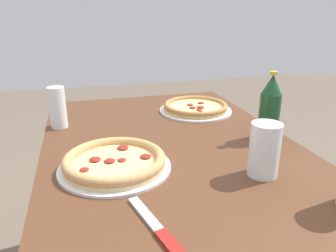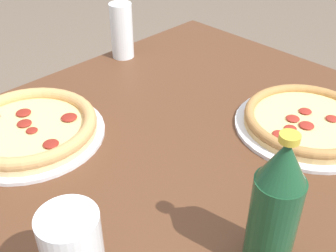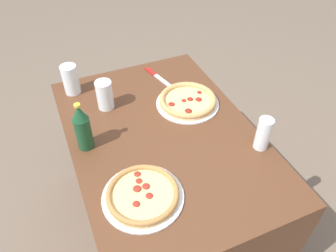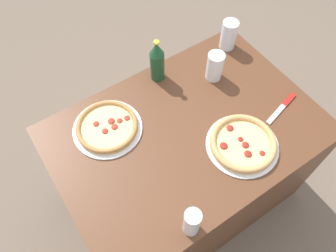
{
  "view_description": "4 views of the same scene",
  "coord_description": "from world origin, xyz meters",
  "px_view_note": "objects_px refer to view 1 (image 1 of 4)",
  "views": [
    {
      "loc": [
        0.97,
        -0.27,
        1.14
      ],
      "look_at": [
        -0.04,
        0.01,
        0.76
      ],
      "focal_mm": 35.0,
      "sensor_mm": 36.0,
      "label": 1
    },
    {
      "loc": [
        0.45,
        0.51,
        1.24
      ],
      "look_at": [
        -0.04,
        0.02,
        0.76
      ],
      "focal_mm": 45.0,
      "sensor_mm": 36.0,
      "label": 2
    },
    {
      "loc": [
        -0.98,
        0.39,
        1.73
      ],
      "look_at": [
        -0.03,
        -0.01,
        0.79
      ],
      "focal_mm": 35.0,
      "sensor_mm": 36.0,
      "label": 3
    },
    {
      "loc": [
        -0.49,
        -0.58,
        1.94
      ],
      "look_at": [
        -0.09,
        0.02,
        0.81
      ],
      "focal_mm": 35.0,
      "sensor_mm": 36.0,
      "label": 4
    }
  ],
  "objects_px": {
    "glass_water": "(58,110)",
    "glass_red_wine": "(264,152)",
    "pizza_salami": "(196,107)",
    "beer_bottle": "(270,108)",
    "pizza_pepperoni": "(115,162)",
    "knife": "(157,228)"
  },
  "relations": [
    {
      "from": "pizza_pepperoni",
      "to": "beer_bottle",
      "type": "xyz_separation_m",
      "value": [
        -0.09,
        0.52,
        0.09
      ]
    },
    {
      "from": "pizza_salami",
      "to": "beer_bottle",
      "type": "height_order",
      "value": "beer_bottle"
    },
    {
      "from": "pizza_pepperoni",
      "to": "glass_water",
      "type": "bearing_deg",
      "value": -157.6
    },
    {
      "from": "pizza_salami",
      "to": "glass_red_wine",
      "type": "distance_m",
      "value": 0.57
    },
    {
      "from": "pizza_pepperoni",
      "to": "beer_bottle",
      "type": "height_order",
      "value": "beer_bottle"
    },
    {
      "from": "pizza_pepperoni",
      "to": "knife",
      "type": "height_order",
      "value": "pizza_pepperoni"
    },
    {
      "from": "pizza_pepperoni",
      "to": "pizza_salami",
      "type": "bearing_deg",
      "value": 137.9
    },
    {
      "from": "pizza_pepperoni",
      "to": "pizza_salami",
      "type": "relative_size",
      "value": 1.01
    },
    {
      "from": "beer_bottle",
      "to": "glass_water",
      "type": "bearing_deg",
      "value": -113.55
    },
    {
      "from": "pizza_pepperoni",
      "to": "glass_red_wine",
      "type": "height_order",
      "value": "glass_red_wine"
    },
    {
      "from": "pizza_salami",
      "to": "glass_red_wine",
      "type": "xyz_separation_m",
      "value": [
        0.57,
        -0.02,
        0.05
      ]
    },
    {
      "from": "glass_red_wine",
      "to": "knife",
      "type": "xyz_separation_m",
      "value": [
        0.15,
        -0.32,
        -0.06
      ]
    },
    {
      "from": "glass_water",
      "to": "glass_red_wine",
      "type": "bearing_deg",
      "value": 45.53
    },
    {
      "from": "glass_red_wine",
      "to": "knife",
      "type": "distance_m",
      "value": 0.36
    },
    {
      "from": "pizza_pepperoni",
      "to": "pizza_salami",
      "type": "distance_m",
      "value": 0.58
    },
    {
      "from": "pizza_pepperoni",
      "to": "glass_red_wine",
      "type": "relative_size",
      "value": 2.15
    },
    {
      "from": "glass_red_wine",
      "to": "beer_bottle",
      "type": "bearing_deg",
      "value": 146.35
    },
    {
      "from": "pizza_salami",
      "to": "knife",
      "type": "relative_size",
      "value": 1.38
    },
    {
      "from": "glass_red_wine",
      "to": "glass_water",
      "type": "bearing_deg",
      "value": -134.47
    },
    {
      "from": "pizza_salami",
      "to": "knife",
      "type": "bearing_deg",
      "value": -25.37
    },
    {
      "from": "knife",
      "to": "beer_bottle",
      "type": "bearing_deg",
      "value": 128.33
    },
    {
      "from": "pizza_salami",
      "to": "glass_red_wine",
      "type": "bearing_deg",
      "value": -1.85
    }
  ]
}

